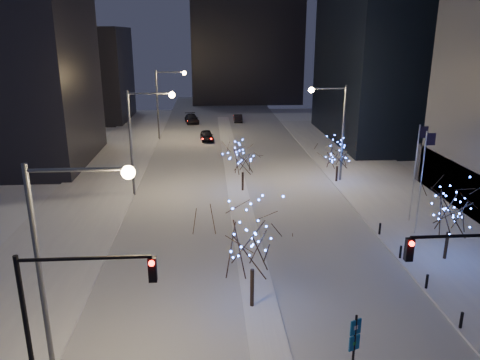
{
  "coord_description": "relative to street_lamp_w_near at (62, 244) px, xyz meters",
  "views": [
    {
      "loc": [
        -2.77,
        -16.2,
        14.84
      ],
      "look_at": [
        -0.6,
        15.18,
        5.0
      ],
      "focal_mm": 35.0,
      "sensor_mm": 36.0,
      "label": 1
    }
  ],
  "objects": [
    {
      "name": "road",
      "position": [
        8.94,
        33.0,
        -6.49
      ],
      "size": [
        20.0,
        130.0,
        0.02
      ],
      "primitive_type": "cube",
      "color": "#A3A8B2",
      "rests_on": "ground"
    },
    {
      "name": "median",
      "position": [
        8.94,
        28.0,
        -6.42
      ],
      "size": [
        2.0,
        80.0,
        0.15
      ],
      "primitive_type": "cube",
      "color": "silver",
      "rests_on": "ground"
    },
    {
      "name": "east_sidewalk",
      "position": [
        23.94,
        18.0,
        -6.42
      ],
      "size": [
        10.0,
        90.0,
        0.15
      ],
      "primitive_type": "cube",
      "color": "silver",
      "rests_on": "ground"
    },
    {
      "name": "west_sidewalk",
      "position": [
        -5.06,
        18.0,
        -6.42
      ],
      "size": [
        8.0,
        90.0,
        0.15
      ],
      "primitive_type": "cube",
      "color": "silver",
      "rests_on": "ground"
    },
    {
      "name": "filler_west_far",
      "position": [
        -17.06,
        68.0,
        1.5
      ],
      "size": [
        18.0,
        16.0,
        16.0
      ],
      "primitive_type": "cube",
      "color": "black",
      "rests_on": "ground"
    },
    {
      "name": "horizon_block",
      "position": [
        14.94,
        90.0,
        14.5
      ],
      "size": [
        24.0,
        14.0,
        42.0
      ],
      "primitive_type": "cube",
      "color": "black",
      "rests_on": "ground"
    },
    {
      "name": "street_lamp_w_near",
      "position": [
        0.0,
        0.0,
        0.0
      ],
      "size": [
        4.4,
        0.56,
        10.0
      ],
      "color": "#595E66",
      "rests_on": "ground"
    },
    {
      "name": "street_lamp_w_mid",
      "position": [
        0.0,
        25.0,
        0.0
      ],
      "size": [
        4.4,
        0.56,
        10.0
      ],
      "color": "#595E66",
      "rests_on": "ground"
    },
    {
      "name": "street_lamp_w_far",
      "position": [
        0.0,
        50.0,
        0.0
      ],
      "size": [
        4.4,
        0.56,
        10.0
      ],
      "color": "#595E66",
      "rests_on": "ground"
    },
    {
      "name": "street_lamp_east",
      "position": [
        19.02,
        28.0,
        -0.05
      ],
      "size": [
        3.9,
        0.56,
        10.0
      ],
      "color": "#595E66",
      "rests_on": "ground"
    },
    {
      "name": "traffic_signal_west",
      "position": [
        0.5,
        -2.0,
        -1.74
      ],
      "size": [
        5.26,
        0.43,
        7.0
      ],
      "color": "black",
      "rests_on": "ground"
    },
    {
      "name": "flagpoles",
      "position": [
        22.3,
        15.25,
        -1.7
      ],
      "size": [
        1.35,
        2.6,
        8.0
      ],
      "color": "silver",
      "rests_on": "east_sidewalk"
    },
    {
      "name": "bollards",
      "position": [
        19.14,
        8.0,
        -5.9
      ],
      "size": [
        0.16,
        12.16,
        0.9
      ],
      "color": "black",
      "rests_on": "east_sidewalk"
    },
    {
      "name": "car_near",
      "position": [
        5.95,
        48.68,
        -5.76
      ],
      "size": [
        2.16,
        4.49,
        1.48
      ],
      "primitive_type": "imported",
      "rotation": [
        0.0,
        0.0,
        0.1
      ],
      "color": "black",
      "rests_on": "ground"
    },
    {
      "name": "car_mid",
      "position": [
        11.44,
        63.7,
        -5.83
      ],
      "size": [
        1.42,
        4.06,
        1.34
      ],
      "primitive_type": "imported",
      "rotation": [
        0.0,
        0.0,
        3.14
      ],
      "color": "black",
      "rests_on": "ground"
    },
    {
      "name": "car_far",
      "position": [
        3.34,
        62.93,
        -5.74
      ],
      "size": [
        2.85,
        5.48,
        1.52
      ],
      "primitive_type": "imported",
      "rotation": [
        0.0,
        0.0,
        0.14
      ],
      "color": "black",
      "rests_on": "ground"
    },
    {
      "name": "holiday_tree_median_near",
      "position": [
        8.44,
        4.83,
        -2.3
      ],
      "size": [
        5.05,
        5.05,
        6.18
      ],
      "color": "black",
      "rests_on": "median"
    },
    {
      "name": "holiday_tree_median_far",
      "position": [
        9.44,
        25.3,
        -3.05
      ],
      "size": [
        4.26,
        4.26,
        5.08
      ],
      "color": "black",
      "rests_on": "median"
    },
    {
      "name": "holiday_tree_plaza_near",
      "position": [
        22.16,
        9.74,
        -2.71
      ],
      "size": [
        5.76,
        5.76,
        5.69
      ],
      "color": "black",
      "rests_on": "east_sidewalk"
    },
    {
      "name": "holiday_tree_plaza_far",
      "position": [
        19.44,
        27.6,
        -3.42
      ],
      "size": [
        3.86,
        3.86,
        4.51
      ],
      "color": "black",
      "rests_on": "east_sidewalk"
    },
    {
      "name": "wayfinding_sign",
      "position": [
        12.44,
        -1.0,
        -4.55
      ],
      "size": [
        0.54,
        0.3,
        3.18
      ],
      "rotation": [
        0.0,
        0.0,
        0.43
      ],
      "color": "black",
      "rests_on": "ground"
    }
  ]
}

